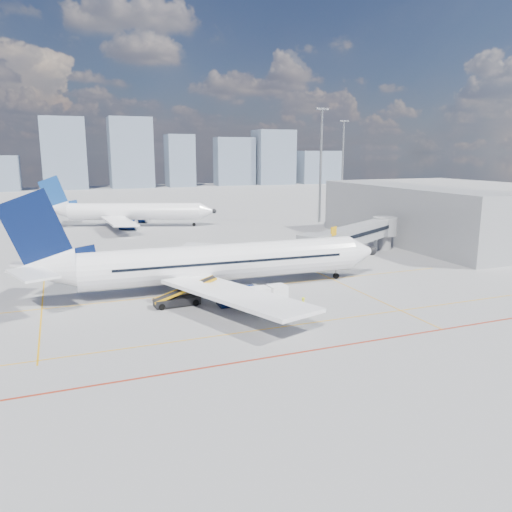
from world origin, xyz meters
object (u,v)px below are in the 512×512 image
Objects in this scene: belt_loader at (178,299)px; cargo_dolly at (268,296)px; second_aircraft at (127,212)px; baggage_tug at (276,306)px; ramp_worker at (303,306)px; main_aircraft at (209,263)px.

cargo_dolly is at bearing -27.50° from belt_loader.
second_aircraft reaches higher than cargo_dolly.
baggage_tug is 10.43m from belt_loader.
cargo_dolly is at bearing -64.68° from second_aircraft.
baggage_tug is 2.10m from cargo_dolly.
second_aircraft is at bearing 11.92° from ramp_worker.
ramp_worker is (2.09, -3.83, -0.27)m from cargo_dolly.
cargo_dolly is (0.05, 2.05, 0.47)m from baggage_tug.
main_aircraft is 1.20× the size of second_aircraft.
belt_loader is at bearing 151.66° from cargo_dolly.
main_aircraft is 6.43× the size of belt_loader.
cargo_dolly reaches higher than ramp_worker.
main_aircraft is at bearing 31.32° from ramp_worker.
ramp_worker is at bearing -61.73° from main_aircraft.
baggage_tug is 0.60× the size of cargo_dolly.
cargo_dolly is (3.89, -8.46, -1.99)m from main_aircraft.
belt_loader reaches higher than cargo_dolly.
second_aircraft is 14.44× the size of baggage_tug.
baggage_tug is 0.37× the size of belt_loader.
main_aircraft is 10.47× the size of cargo_dolly.
baggage_tug is 2.80m from ramp_worker.
second_aircraft reaches higher than belt_loader.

